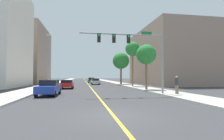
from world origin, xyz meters
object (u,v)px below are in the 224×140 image
object	(u,v)px
car_green	(91,80)
car_red	(67,84)
car_silver	(95,81)
street_lamp	(49,58)
palm_near	(146,55)
palm_mid	(132,49)
palm_far	(121,61)
car_blue	(49,87)
pedestrian	(177,85)
traffic_signal_mast	(136,47)

from	to	relation	value
car_green	car_red	bearing A→B (deg)	-100.05
car_silver	street_lamp	bearing A→B (deg)	-129.01
palm_near	palm_mid	bearing A→B (deg)	87.01
palm_near	palm_far	xyz separation A→B (m)	(0.06, 15.90, 0.52)
car_blue	pedestrian	bearing A→B (deg)	172.02
palm_far	car_silver	bearing A→B (deg)	161.22
street_lamp	car_red	bearing A→B (deg)	-29.93
car_red	car_silver	distance (m)	13.51
street_lamp	car_green	bearing A→B (deg)	70.76
traffic_signal_mast	car_red	size ratio (longest dim) A/B	2.06
street_lamp	palm_mid	size ratio (longest dim) A/B	1.07
palm_near	car_red	xyz separation A→B (m)	(-10.85, 5.38, -4.11)
palm_far	car_red	world-z (taller)	palm_far
car_silver	pedestrian	xyz separation A→B (m)	(6.36, -24.11, 0.34)
car_red	palm_mid	bearing A→B (deg)	12.96
car_green	car_blue	bearing A→B (deg)	-98.52
car_green	car_red	world-z (taller)	car_green
car_silver	traffic_signal_mast	bearing A→B (deg)	-85.15
car_red	car_silver	size ratio (longest dim) A/B	0.99
palm_near	car_green	size ratio (longest dim) A/B	1.52
car_blue	car_red	world-z (taller)	car_blue
car_blue	car_red	xyz separation A→B (m)	(0.99, 9.62, -0.08)
car_silver	palm_near	bearing A→B (deg)	-73.54
traffic_signal_mast	palm_mid	size ratio (longest dim) A/B	1.08
traffic_signal_mast	pedestrian	xyz separation A→B (m)	(4.06, -0.63, -3.84)
traffic_signal_mast	palm_mid	xyz separation A→B (m)	(3.62, 13.64, 1.84)
traffic_signal_mast	pedestrian	bearing A→B (deg)	-8.84
palm_near	car_red	distance (m)	12.79
traffic_signal_mast	palm_near	xyz separation A→B (m)	(3.21, 5.69, -0.08)
street_lamp	palm_far	size ratio (longest dim) A/B	1.21
car_red	car_silver	world-z (taller)	car_silver
traffic_signal_mast	palm_far	bearing A→B (deg)	81.40
palm_near	car_silver	distance (m)	19.07
palm_mid	palm_far	world-z (taller)	palm_mid
palm_mid	car_blue	world-z (taller)	palm_mid
car_red	street_lamp	bearing A→B (deg)	150.19
traffic_signal_mast	car_green	world-z (taller)	traffic_signal_mast
palm_mid	car_blue	bearing A→B (deg)	-135.15
palm_far	car_red	distance (m)	15.84
palm_near	car_silver	bearing A→B (deg)	107.20
car_red	pedestrian	bearing A→B (deg)	-44.88
street_lamp	car_red	world-z (taller)	street_lamp
car_green	pedestrian	distance (m)	37.45
car_blue	palm_mid	bearing A→B (deg)	-133.81
car_green	pedestrian	bearing A→B (deg)	-78.44
street_lamp	pedestrian	distance (m)	20.34
traffic_signal_mast	palm_near	bearing A→B (deg)	60.58
palm_mid	car_green	world-z (taller)	palm_mid
street_lamp	car_red	size ratio (longest dim) A/B	2.04
palm_near	palm_mid	size ratio (longest dim) A/B	0.76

